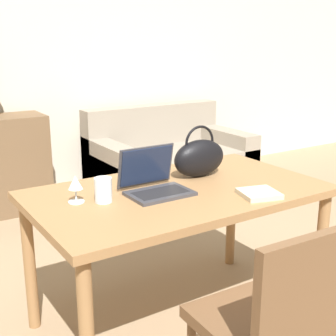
% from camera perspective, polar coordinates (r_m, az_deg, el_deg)
% --- Properties ---
extents(wall_back, '(10.00, 0.06, 2.70)m').
position_cam_1_polar(wall_back, '(4.54, -16.16, 13.37)').
color(wall_back, beige).
rests_on(wall_back, ground_plane).
extents(dining_table, '(1.46, 0.85, 0.75)m').
position_cam_1_polar(dining_table, '(2.37, 1.29, -4.51)').
color(dining_table, olive).
rests_on(dining_table, ground_plane).
extents(chair, '(0.46, 0.46, 0.87)m').
position_cam_1_polar(chair, '(1.81, 12.85, -17.57)').
color(chair, brown).
rests_on(chair, ground_plane).
extents(couch, '(1.50, 0.92, 0.82)m').
position_cam_1_polar(couch, '(4.65, 0.09, 0.65)').
color(couch, gray).
rests_on(couch, ground_plane).
extents(laptop, '(0.30, 0.26, 0.22)m').
position_cam_1_polar(laptop, '(2.29, -1.81, -1.50)').
color(laptop, '#38383D').
rests_on(laptop, dining_table).
extents(drinking_glass, '(0.08, 0.08, 0.12)m').
position_cam_1_polar(drinking_glass, '(2.17, -7.90, -2.67)').
color(drinking_glass, silver).
rests_on(drinking_glass, dining_table).
extents(wine_glass, '(0.07, 0.07, 0.13)m').
position_cam_1_polar(wine_glass, '(2.17, -11.22, -1.99)').
color(wine_glass, silver).
rests_on(wine_glass, dining_table).
extents(handbag, '(0.32, 0.14, 0.28)m').
position_cam_1_polar(handbag, '(2.54, 3.84, 1.30)').
color(handbag, black).
rests_on(handbag, dining_table).
extents(book, '(0.21, 0.21, 0.02)m').
position_cam_1_polar(book, '(2.28, 11.03, -3.09)').
color(book, beige).
rests_on(book, dining_table).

